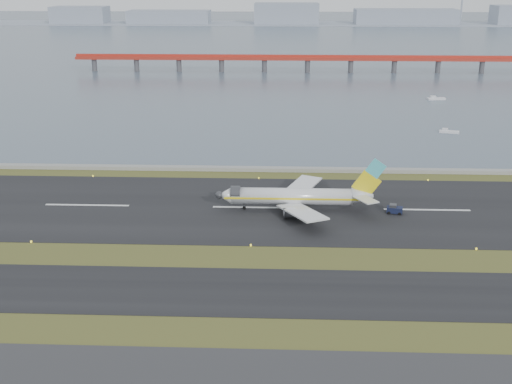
% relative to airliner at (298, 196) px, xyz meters
% --- Properties ---
extents(ground, '(1000.00, 1000.00, 0.00)m').
position_rel_airliner_xyz_m(ground, '(-9.96, -28.61, -3.46)').
color(ground, '#3D4D1B').
rests_on(ground, ground).
extents(taxiway_strip, '(1000.00, 18.00, 0.10)m').
position_rel_airliner_xyz_m(taxiway_strip, '(-9.96, -40.61, -3.41)').
color(taxiway_strip, black).
rests_on(taxiway_strip, ground).
extents(runway_strip, '(1000.00, 45.00, 0.10)m').
position_rel_airliner_xyz_m(runway_strip, '(-9.96, 1.39, -3.41)').
color(runway_strip, black).
rests_on(runway_strip, ground).
extents(seawall, '(1000.00, 2.50, 1.00)m').
position_rel_airliner_xyz_m(seawall, '(-9.96, 31.39, -2.96)').
color(seawall, gray).
rests_on(seawall, ground).
extents(bay_water, '(1400.00, 800.00, 1.30)m').
position_rel_airliner_xyz_m(bay_water, '(-9.96, 431.39, -3.46)').
color(bay_water, '#4C596D').
rests_on(bay_water, ground).
extents(red_pier, '(260.00, 5.00, 10.20)m').
position_rel_airliner_xyz_m(red_pier, '(10.04, 221.39, 3.82)').
color(red_pier, '#B12B1E').
rests_on(red_pier, ground).
extents(far_shoreline, '(1400.00, 80.00, 60.50)m').
position_rel_airliner_xyz_m(far_shoreline, '(3.66, 591.39, 2.61)').
color(far_shoreline, '#8F99A9').
rests_on(far_shoreline, ground).
extents(airliner, '(38.52, 32.89, 12.80)m').
position_rel_airliner_xyz_m(airliner, '(0.00, 0.00, 0.00)').
color(airliner, white).
rests_on(airliner, ground).
extents(pushback_tug, '(3.86, 2.73, 2.25)m').
position_rel_airliner_xyz_m(pushback_tug, '(22.01, -1.25, -2.37)').
color(pushback_tug, '#121833').
rests_on(pushback_tug, ground).
extents(workboat_near, '(6.87, 3.49, 1.60)m').
position_rel_airliner_xyz_m(workboat_near, '(53.70, 78.89, -2.95)').
color(workboat_near, silver).
rests_on(workboat_near, ground).
extents(workboat_far, '(7.85, 3.30, 1.85)m').
position_rel_airliner_xyz_m(workboat_far, '(63.22, 140.91, -2.87)').
color(workboat_far, silver).
rests_on(workboat_far, ground).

